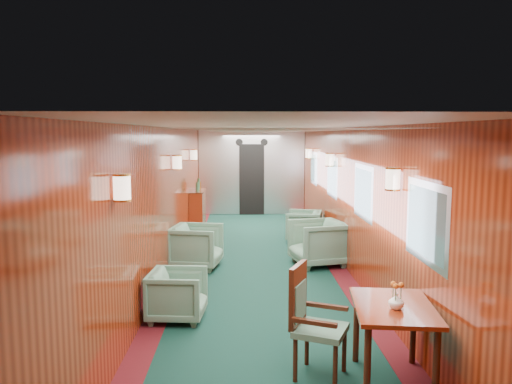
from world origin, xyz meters
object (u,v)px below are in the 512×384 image
side_chair (310,316)px  armchair_left_near (178,295)px  armchair_right_near (318,243)px  dining_table (393,318)px  armchair_left_far (197,246)px  credenza (198,209)px  armchair_right_far (304,226)px

side_chair → armchair_left_near: size_ratio=1.56×
armchair_left_near → armchair_right_near: size_ratio=0.79×
dining_table → armchair_right_near: size_ratio=1.24×
armchair_left_near → armchair_left_far: 2.41m
credenza → armchair_left_far: (0.28, -3.42, -0.11)m
credenza → armchair_left_far: 3.44m
armchair_left_far → dining_table: bearing=-142.3°
credenza → side_chair: bearing=-76.8°
side_chair → credenza: credenza is taller
side_chair → armchair_left_far: (-1.43, 3.88, -0.21)m
side_chair → armchair_right_near: 4.04m
armchair_left_far → armchair_right_far: size_ratio=1.12×
credenza → armchair_right_far: (2.38, -1.39, -0.15)m
armchair_left_far → armchair_left_near: bearing=-170.8°
dining_table → armchair_right_far: size_ratio=1.48×
dining_table → armchair_right_far: 6.12m
side_chair → armchair_right_near: bearing=104.3°
credenza → armchair_right_near: (2.39, -3.33, -0.09)m
side_chair → armchair_right_near: (0.68, 3.98, -0.19)m
credenza → armchair_left_near: bearing=-87.5°
armchair_right_far → armchair_right_near: bearing=12.3°
armchair_right_far → armchair_left_near: bearing=-13.4°
dining_table → side_chair: (-0.73, 0.20, -0.05)m
armchair_left_far → armchair_right_far: armchair_left_far is taller
side_chair → credenza: bearing=127.1°
side_chair → armchair_left_near: (-1.45, 1.48, -0.27)m
armchair_left_near → armchair_left_far: (0.02, 2.41, 0.06)m
armchair_left_far → armchair_right_near: 2.11m
armchair_right_near → dining_table: bearing=-12.7°
side_chair → armchair_left_near: bearing=158.4°
dining_table → armchair_left_near: bearing=149.4°
armchair_right_near → side_chair: bearing=-23.1°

